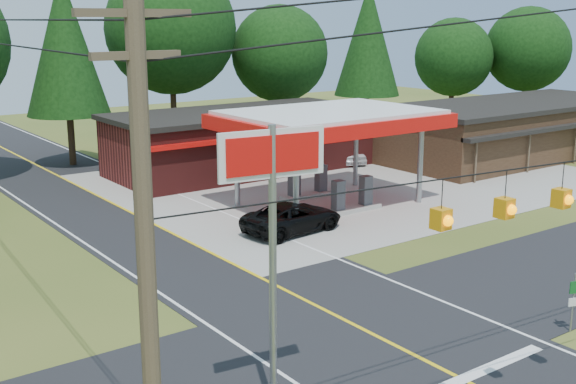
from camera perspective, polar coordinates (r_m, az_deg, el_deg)
ground at (r=22.50m, az=6.53°, el=-11.06°), size 120.00×120.00×0.00m
main_highway at (r=22.49m, az=6.53°, el=-11.03°), size 8.00×120.00×0.02m
cross_road at (r=22.49m, az=6.53°, el=-11.02°), size 70.00×7.00×0.02m
lane_center_yellow at (r=22.49m, az=6.53°, el=-11.00°), size 0.15×110.00×0.00m
gas_canopy at (r=36.55m, az=3.34°, el=5.52°), size 10.60×7.40×4.88m
convenience_store at (r=45.49m, az=-3.74°, el=4.09°), size 16.40×7.55×3.80m
strip_building at (r=52.68m, az=17.42°, el=4.79°), size 20.40×8.75×3.80m
utility_pole_near_left at (r=11.66m, az=-11.05°, el=-7.40°), size 1.80×0.30×10.00m
overhead_beacons at (r=16.09m, az=19.01°, el=1.64°), size 17.04×2.04×1.03m
treeline_backdrop at (r=41.72m, az=-15.52°, el=10.49°), size 70.27×51.59×13.30m
suv_car at (r=32.29m, az=0.37°, el=-2.04°), size 5.30×5.30×1.34m
sedan_car at (r=48.25m, az=4.60°, el=3.14°), size 5.15×5.15×1.39m
big_stop_sign at (r=16.27m, az=-1.21°, el=-0.90°), size 2.61×0.44×7.06m
route_sign_post at (r=23.67m, az=21.66°, el=-7.77°), size 0.37×0.16×1.89m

